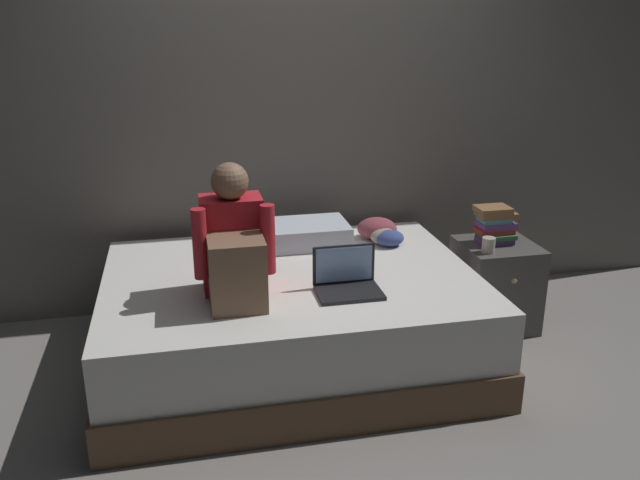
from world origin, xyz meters
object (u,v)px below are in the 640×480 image
object	(u,v)px
nightstand	(495,285)
mug	(488,245)
bed	(291,319)
pillow	(301,234)
book_stack	(495,225)
clothes_pile	(381,231)
laptop	(347,281)
person_sitting	(234,248)

from	to	relation	value
nightstand	mug	bearing A→B (deg)	-137.31
bed	pillow	distance (m)	0.58
book_stack	clothes_pile	xyz separation A→B (m)	(-0.64, 0.21, -0.06)
clothes_pile	laptop	bearing A→B (deg)	-119.42
person_sitting	laptop	bearing A→B (deg)	-6.50
mug	clothes_pile	xyz separation A→B (m)	(-0.54, 0.35, 0.00)
pillow	mug	world-z (taller)	pillow
mug	bed	bearing A→B (deg)	-177.03
pillow	bed	bearing A→B (deg)	-107.53
book_stack	pillow	bearing A→B (deg)	167.99
person_sitting	book_stack	xyz separation A→B (m)	(1.59, 0.43, -0.13)
bed	nightstand	distance (m)	1.31
person_sitting	clothes_pile	world-z (taller)	person_sitting
pillow	book_stack	world-z (taller)	book_stack
nightstand	book_stack	xyz separation A→B (m)	(-0.02, 0.03, 0.38)
clothes_pile	person_sitting	bearing A→B (deg)	-145.89
book_stack	clothes_pile	bearing A→B (deg)	162.21
laptop	clothes_pile	bearing A→B (deg)	60.58
nightstand	laptop	distance (m)	1.20
mug	clothes_pile	size ratio (longest dim) A/B	0.28
bed	laptop	bearing A→B (deg)	-50.51
laptop	mug	bearing A→B (deg)	20.47
person_sitting	bed	bearing A→B (deg)	35.82
bed	person_sitting	world-z (taller)	person_sitting
nightstand	book_stack	bearing A→B (deg)	129.73
person_sitting	book_stack	world-z (taller)	person_sitting
clothes_pile	bed	bearing A→B (deg)	-146.75
person_sitting	pillow	bearing A→B (deg)	56.08
pillow	clothes_pile	world-z (taller)	clothes_pile
nightstand	pillow	world-z (taller)	pillow
nightstand	mug	xyz separation A→B (m)	(-0.13, -0.12, 0.31)
nightstand	person_sitting	xyz separation A→B (m)	(-1.61, -0.41, 0.51)
person_sitting	pillow	distance (m)	0.83
laptop	clothes_pile	xyz separation A→B (m)	(0.40, 0.70, 0.00)
laptop	book_stack	world-z (taller)	book_stack
book_stack	laptop	bearing A→B (deg)	-154.48
laptop	mug	distance (m)	1.00
bed	laptop	distance (m)	0.49
mug	book_stack	bearing A→B (deg)	54.25
pillow	book_stack	distance (m)	1.16
clothes_pile	book_stack	bearing A→B (deg)	-17.79
nightstand	clothes_pile	bearing A→B (deg)	160.62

